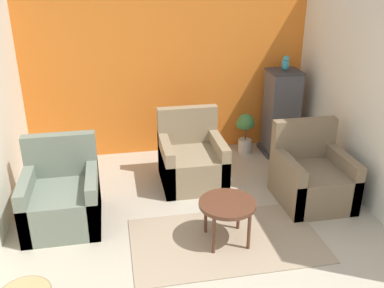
% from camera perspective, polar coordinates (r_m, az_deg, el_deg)
% --- Properties ---
extents(wall_back_accent, '(4.30, 0.06, 2.50)m').
position_cam_1_polar(wall_back_accent, '(6.44, -3.24, 9.61)').
color(wall_back_accent, orange).
rests_on(wall_back_accent, ground_plane).
extents(wall_right, '(0.06, 3.73, 2.50)m').
position_cam_1_polar(wall_right, '(5.44, 22.61, 5.30)').
color(wall_right, silver).
rests_on(wall_right, ground_plane).
extents(area_rug, '(2.02, 1.16, 0.01)m').
position_cam_1_polar(area_rug, '(4.71, 4.56, -12.66)').
color(area_rug, gray).
rests_on(area_rug, ground_plane).
extents(coffee_table, '(0.60, 0.60, 0.48)m').
position_cam_1_polar(coffee_table, '(4.47, 4.73, -8.31)').
color(coffee_table, '#512D1E').
rests_on(coffee_table, ground_plane).
extents(armchair_left, '(0.82, 0.87, 0.96)m').
position_cam_1_polar(armchair_left, '(5.05, -16.93, -6.99)').
color(armchair_left, slate).
rests_on(armchair_left, ground_plane).
extents(armchair_right, '(0.82, 0.87, 0.96)m').
position_cam_1_polar(armchair_right, '(5.47, 15.65, -4.40)').
color(armchair_right, '#7A664C').
rests_on(armchair_right, ground_plane).
extents(armchair_middle, '(0.82, 0.87, 0.96)m').
position_cam_1_polar(armchair_middle, '(5.71, -0.03, -2.30)').
color(armchair_middle, '#8E7A5B').
rests_on(armchair_middle, ground_plane).
extents(birdcage, '(0.53, 0.53, 1.29)m').
position_cam_1_polar(birdcage, '(6.64, 11.80, 4.05)').
color(birdcage, '#353539').
rests_on(birdcage, ground_plane).
extents(parrot, '(0.10, 0.19, 0.22)m').
position_cam_1_polar(parrot, '(6.44, 12.34, 10.44)').
color(parrot, teal).
rests_on(parrot, birdcage).
extents(potted_plant, '(0.28, 0.25, 0.63)m').
position_cam_1_polar(potted_plant, '(6.62, 7.12, 1.95)').
color(potted_plant, beige).
rests_on(potted_plant, ground_plane).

